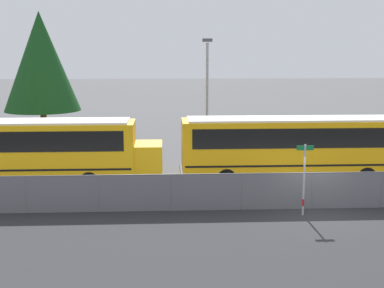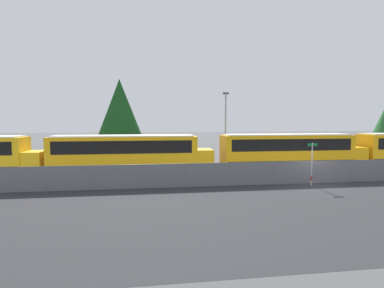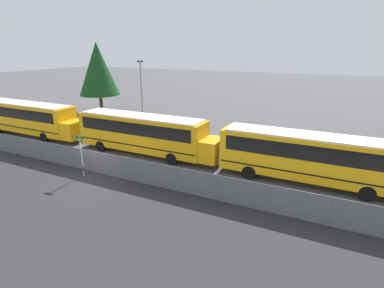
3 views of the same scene
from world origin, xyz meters
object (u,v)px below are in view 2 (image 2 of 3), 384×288
(school_bus_1, at_px, (128,152))
(school_bus_2, at_px, (289,150))
(light_pole, at_px, (226,125))
(street_sign, at_px, (312,163))
(tree_1, at_px, (120,109))

(school_bus_1, relative_size, school_bus_2, 1.00)
(school_bus_1, xyz_separation_m, light_pole, (9.64, 6.27, 2.14))
(street_sign, bearing_deg, light_pole, 104.88)
(street_sign, relative_size, tree_1, 0.32)
(school_bus_1, bearing_deg, light_pole, 33.01)
(school_bus_2, height_order, light_pole, light_pole)
(light_pole, height_order, tree_1, tree_1)
(light_pole, relative_size, tree_1, 0.79)
(light_pole, bearing_deg, school_bus_1, -146.99)
(school_bus_2, distance_m, light_pole, 7.64)
(school_bus_1, xyz_separation_m, school_bus_2, (13.94, 0.33, 0.00))
(school_bus_1, distance_m, light_pole, 11.70)
(street_sign, distance_m, light_pole, 12.39)
(school_bus_1, bearing_deg, school_bus_2, 1.35)
(tree_1, bearing_deg, light_pole, -28.20)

